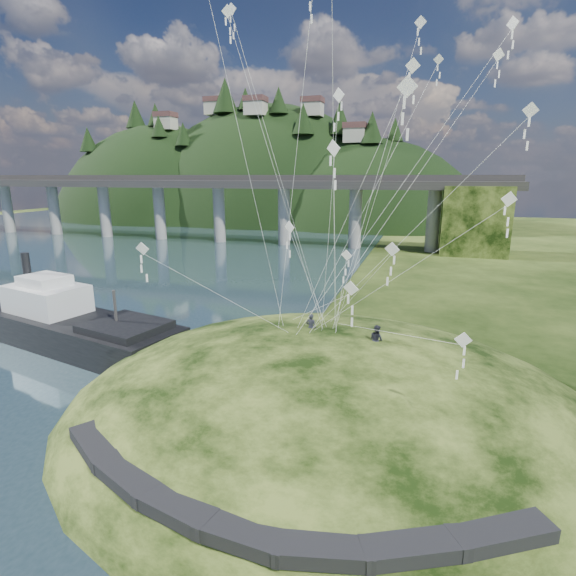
# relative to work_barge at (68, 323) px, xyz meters

# --- Properties ---
(ground) EXTENTS (320.00, 320.00, 0.00)m
(ground) POSITION_rel_work_barge_xyz_m (16.98, -6.93, -1.98)
(ground) COLOR black
(ground) RESTS_ON ground
(grass_hill) EXTENTS (36.00, 32.00, 13.00)m
(grass_hill) POSITION_rel_work_barge_xyz_m (24.98, -4.93, -3.48)
(grass_hill) COLOR black
(grass_hill) RESTS_ON ground
(footpath) EXTENTS (22.29, 5.84, 0.83)m
(footpath) POSITION_rel_work_barge_xyz_m (24.45, -16.67, 0.10)
(footpath) COLOR black
(footpath) RESTS_ON ground
(bridge) EXTENTS (160.00, 11.00, 15.00)m
(bridge) POSITION_rel_work_barge_xyz_m (-9.47, 63.14, 7.72)
(bridge) COLOR #2D2B2B
(bridge) RESTS_ON ground
(far_ridge) EXTENTS (153.00, 70.00, 94.50)m
(far_ridge) POSITION_rel_work_barge_xyz_m (-26.60, 115.24, -9.42)
(far_ridge) COLOR black
(far_ridge) RESTS_ON ground
(work_barge) EXTENTS (23.43, 11.05, 7.92)m
(work_barge) POSITION_rel_work_barge_xyz_m (0.00, 0.00, 0.00)
(work_barge) COLOR black
(work_barge) RESTS_ON ground
(wooden_dock) EXTENTS (14.36, 4.49, 1.01)m
(wooden_dock) POSITION_rel_work_barge_xyz_m (9.81, -0.70, -1.54)
(wooden_dock) COLOR #351C15
(wooden_dock) RESTS_ON ground
(kite_flyers) EXTENTS (5.43, 1.88, 1.93)m
(kite_flyers) POSITION_rel_work_barge_xyz_m (26.25, -3.70, 3.89)
(kite_flyers) COLOR #23242F
(kite_flyers) RESTS_ON ground
(kite_swarm) EXTENTS (20.16, 16.49, 20.73)m
(kite_swarm) POSITION_rel_work_barge_xyz_m (26.74, -4.71, 15.69)
(kite_swarm) COLOR silver
(kite_swarm) RESTS_ON ground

